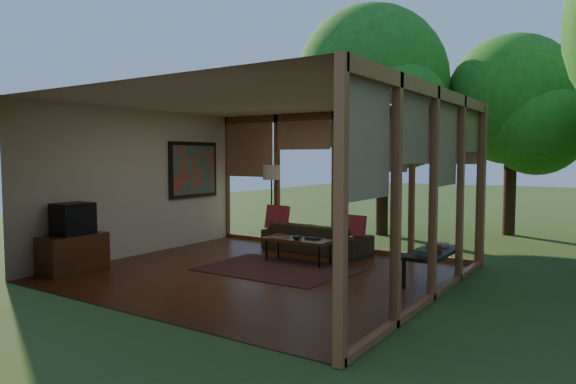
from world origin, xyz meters
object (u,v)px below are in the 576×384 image
Objects in this scene: television at (73,219)px; sofa at (311,237)px; coffee_table at (298,241)px; media_cabinet at (73,253)px; side_console at (429,253)px; floor_lamp at (271,177)px.

sofa is at bearing 58.26° from television.
television is 0.46× the size of coffee_table.
media_cabinet is at bearing 61.80° from sofa.
television is 3.64m from coffee_table.
side_console reaches higher than coffee_table.
side_console is at bearing 27.41° from media_cabinet.
sofa is 4.24m from television.
sofa is 1.90× the size of media_cabinet.
side_console is at bearing 27.51° from television.
coffee_table is (0.36, -1.04, 0.11)m from sofa.
television is 0.33× the size of floor_lamp.
media_cabinet is at bearing -152.59° from side_console.
sofa is at bearing 158.32° from side_console.
side_console is at bearing -0.25° from coffee_table.
coffee_table is at bearing 112.88° from sofa.
sofa is at bearing 109.11° from coffee_table.
floor_lamp is 4.08m from side_console.
television is at bearing -152.49° from side_console.
television is at bearing 0.00° from media_cabinet.
side_console is (3.74, -1.30, -1.00)m from floor_lamp.
coffee_table is (2.57, 2.54, -0.46)m from television.
floor_lamp is 2.20m from coffee_table.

